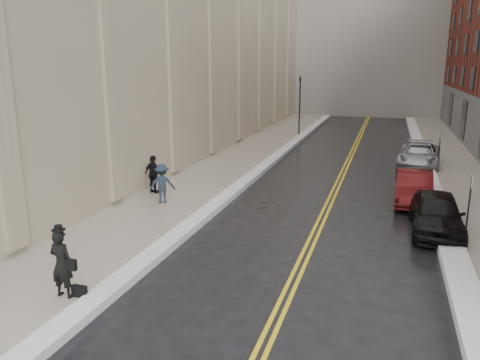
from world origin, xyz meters
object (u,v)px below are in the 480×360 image
Objects in this scene: pedestrian_b at (162,184)px; car_silver_near at (419,155)px; car_maroon at (414,187)px; car_black at (437,213)px; car_silver_far at (419,155)px; pedestrian_main at (62,264)px; pedestrian_c at (154,174)px.

car_silver_near is at bearing -156.56° from pedestrian_b.
car_black is at bearing -79.15° from car_maroon.
car_silver_far is (0.00, 12.45, -0.05)m from car_black.
pedestrian_main is (-9.92, -21.15, 0.37)m from car_silver_far.
car_silver_near is 16.98m from pedestrian_b.
car_maroon is at bearing -88.75° from car_silver_far.
pedestrian_main reaches higher than pedestrian_c.
pedestrian_main reaches higher than pedestrian_b.
pedestrian_c is at bearing -74.76° from pedestrian_b.
pedestrian_main reaches higher than car_black.
pedestrian_c is at bearing -132.90° from car_silver_far.
car_silver_near is 0.13m from car_silver_far.
pedestrian_b is at bearing -127.73° from car_silver_near.
car_silver_near is at bearing 95.60° from car_silver_far.
car_black is at bearing -136.59° from pedestrian_main.
pedestrian_b reaches higher than car_maroon.
car_black is 0.96× the size of car_silver_near.
car_black is 11.38m from pedestrian_b.
pedestrian_b is (-11.38, -0.03, 0.27)m from car_black.
pedestrian_b reaches higher than car_silver_far.
car_silver_near is at bearing -121.17° from pedestrian_c.
car_silver_far is 2.92× the size of pedestrian_b.
car_silver_far is 2.75× the size of pedestrian_main.
pedestrian_c is (-11.88, -2.58, 0.33)m from car_maroon.
car_silver_near is 23.48m from pedestrian_main.
pedestrian_b reaches higher than car_silver_near.
car_silver_near is 2.54× the size of pedestrian_c.
car_silver_far is at bearing -156.83° from pedestrian_b.
car_black reaches higher than car_maroon.
pedestrian_c is at bearing 173.80° from car_black.
pedestrian_main is at bearing 75.10° from pedestrian_b.
pedestrian_c is (-1.15, 1.39, 0.03)m from pedestrian_b.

